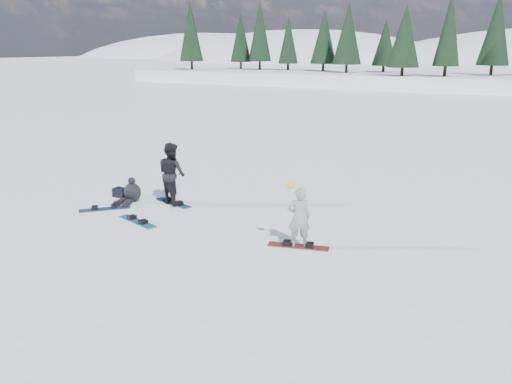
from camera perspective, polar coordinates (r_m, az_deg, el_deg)
ground at (r=12.25m, az=-2.27°, el=-6.40°), size 420.00×420.00×0.00m
alpine_backdrop at (r=200.57m, az=23.20°, el=9.58°), size 412.50×227.00×53.20m
snowboarder_woman at (r=12.07m, az=4.92°, el=-2.89°), size 0.66×0.58×1.65m
snowboarder_man at (r=15.59m, az=-9.60°, el=2.10°), size 1.12×0.99×1.93m
seated_rider at (r=16.18m, az=-14.06°, el=-0.07°), size 0.68×1.00×0.79m
gear_bag at (r=16.86m, az=-15.23°, el=-0.06°), size 0.45×0.30×0.30m
snowboard_woman at (r=12.34m, az=4.85°, el=-6.21°), size 1.52×0.64×0.03m
snowboard_man at (r=15.85m, az=-9.44°, el=-1.24°), size 1.52×0.68×0.03m
snowboard_loose_c at (r=14.37m, az=-13.39°, el=-3.31°), size 1.52×0.69×0.03m
snowboard_loose_a at (r=15.74m, az=-16.90°, el=-1.86°), size 1.26×1.26×0.03m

